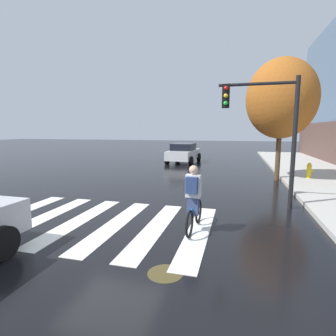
{
  "coord_description": "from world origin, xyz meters",
  "views": [
    {
      "loc": [
        3.28,
        -6.28,
        2.53
      ],
      "look_at": [
        1.12,
        1.86,
        1.33
      ],
      "focal_mm": 28.08,
      "sensor_mm": 36.0,
      "label": 1
    }
  ],
  "objects_px": {
    "traffic_light_near": "(268,120)",
    "fire_hydrant": "(309,171)",
    "manhole_cover": "(165,273)",
    "cyclist": "(193,199)",
    "sedan_mid": "(184,153)",
    "street_tree_near": "(281,99)"
  },
  "relations": [
    {
      "from": "manhole_cover",
      "to": "cyclist",
      "type": "height_order",
      "value": "cyclist"
    },
    {
      "from": "sedan_mid",
      "to": "fire_hydrant",
      "type": "relative_size",
      "value": 5.78
    },
    {
      "from": "sedan_mid",
      "to": "fire_hydrant",
      "type": "height_order",
      "value": "sedan_mid"
    },
    {
      "from": "cyclist",
      "to": "traffic_light_near",
      "type": "bearing_deg",
      "value": 55.26
    },
    {
      "from": "fire_hydrant",
      "to": "street_tree_near",
      "type": "height_order",
      "value": "street_tree_near"
    },
    {
      "from": "manhole_cover",
      "to": "cyclist",
      "type": "distance_m",
      "value": 2.27
    },
    {
      "from": "traffic_light_near",
      "to": "street_tree_near",
      "type": "height_order",
      "value": "street_tree_near"
    },
    {
      "from": "sedan_mid",
      "to": "traffic_light_near",
      "type": "distance_m",
      "value": 12.48
    },
    {
      "from": "manhole_cover",
      "to": "street_tree_near",
      "type": "distance_m",
      "value": 11.26
    },
    {
      "from": "cyclist",
      "to": "fire_hydrant",
      "type": "bearing_deg",
      "value": 60.78
    },
    {
      "from": "traffic_light_near",
      "to": "fire_hydrant",
      "type": "bearing_deg",
      "value": 63.88
    },
    {
      "from": "traffic_light_near",
      "to": "manhole_cover",
      "type": "bearing_deg",
      "value": -113.05
    },
    {
      "from": "sedan_mid",
      "to": "street_tree_near",
      "type": "distance_m",
      "value": 9.23
    },
    {
      "from": "manhole_cover",
      "to": "traffic_light_near",
      "type": "distance_m",
      "value": 6.0
    },
    {
      "from": "manhole_cover",
      "to": "sedan_mid",
      "type": "height_order",
      "value": "sedan_mid"
    },
    {
      "from": "traffic_light_near",
      "to": "street_tree_near",
      "type": "xyz_separation_m",
      "value": [
        1.1,
        5.15,
        1.21
      ]
    },
    {
      "from": "manhole_cover",
      "to": "traffic_light_near",
      "type": "relative_size",
      "value": 0.15
    },
    {
      "from": "traffic_light_near",
      "to": "cyclist",
      "type": "bearing_deg",
      "value": -124.74
    },
    {
      "from": "sedan_mid",
      "to": "street_tree_near",
      "type": "bearing_deg",
      "value": -44.98
    },
    {
      "from": "manhole_cover",
      "to": "street_tree_near",
      "type": "bearing_deg",
      "value": 72.43
    },
    {
      "from": "cyclist",
      "to": "fire_hydrant",
      "type": "relative_size",
      "value": 2.19
    },
    {
      "from": "sedan_mid",
      "to": "fire_hydrant",
      "type": "xyz_separation_m",
      "value": [
        7.63,
        -5.88,
        -0.25
      ]
    }
  ]
}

